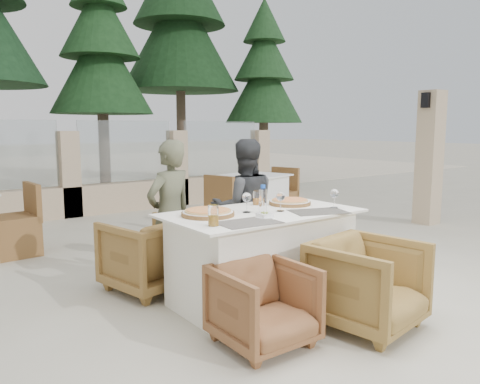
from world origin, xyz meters
TOP-DOWN VIEW (x-y plane):
  - ground at (0.00, 0.00)m, footprint 80.00×80.00m
  - perimeter_wall_far at (0.00, 4.80)m, footprint 10.00×0.34m
  - lantern_pillar at (4.20, 1.00)m, footprint 0.34×0.34m
  - pine_centre at (1.50, 7.20)m, footprint 2.20×2.20m
  - pine_mid_right at (3.80, 7.80)m, footprint 2.99×2.99m
  - pine_far_right at (5.50, 6.50)m, footprint 1.98×1.98m
  - dining_table at (0.11, -0.01)m, footprint 1.60×0.90m
  - placemat_near_left at (-0.25, -0.30)m, footprint 0.47×0.33m
  - placemat_near_right at (0.49, -0.30)m, footprint 0.52×0.43m
  - pizza_left at (-0.34, 0.10)m, footprint 0.45×0.45m
  - pizza_right at (0.54, 0.11)m, footprint 0.43×0.43m
  - water_bottle at (0.09, -0.06)m, footprint 0.09×0.09m
  - wine_glass_centre at (-0.01, 0.03)m, footprint 0.08×0.08m
  - wine_glass_near at (0.25, -0.09)m, footprint 0.10×0.10m
  - wine_glass_corner at (0.73, -0.25)m, footprint 0.09×0.09m
  - beer_glass_left at (-0.51, -0.24)m, footprint 0.10×0.10m
  - beer_glass_right at (0.29, 0.28)m, footprint 0.07×0.07m
  - olive_dish at (-0.03, -0.22)m, footprint 0.14×0.14m
  - armchair_far_left at (-0.50, 0.82)m, footprint 0.83×0.85m
  - armchair_far_right at (0.43, 0.92)m, footprint 0.78×0.79m
  - armchair_near_left at (-0.37, -0.63)m, footprint 0.60×0.62m
  - armchair_near_right at (0.41, -0.87)m, footprint 0.80×0.82m
  - diner_left at (-0.35, 0.71)m, footprint 0.56×0.44m
  - diner_right at (0.42, 0.63)m, footprint 0.80×0.73m
  - bg_table_b at (1.98, 2.41)m, footprint 1.80×1.24m

SIDE VIEW (x-z plane):
  - ground at x=0.00m, z-range 0.00..0.00m
  - armchair_near_left at x=-0.37m, z-range 0.00..0.55m
  - armchair_far_right at x=0.43m, z-range 0.00..0.56m
  - armchair_far_left at x=-0.50m, z-range 0.00..0.65m
  - armchair_near_right at x=0.41m, z-range 0.00..0.65m
  - dining_table at x=0.11m, z-range 0.00..0.77m
  - bg_table_b at x=1.98m, z-range 0.00..0.77m
  - diner_right at x=0.42m, z-range 0.00..1.35m
  - diner_left at x=-0.35m, z-range 0.00..1.35m
  - placemat_near_left at x=-0.25m, z-range 0.77..0.77m
  - placemat_near_right at x=0.49m, z-range 0.77..0.77m
  - olive_dish at x=-0.03m, z-range 0.77..0.81m
  - pizza_right at x=0.54m, z-range 0.77..0.82m
  - pizza_left at x=-0.34m, z-range 0.77..0.82m
  - perimeter_wall_far at x=0.00m, z-range 0.00..1.60m
  - beer_glass_right at x=0.29m, z-range 0.77..0.90m
  - beer_glass_left at x=-0.51m, z-range 0.77..0.92m
  - wine_glass_centre at x=-0.01m, z-range 0.77..0.95m
  - wine_glass_near at x=0.25m, z-range 0.77..0.95m
  - wine_glass_corner at x=0.73m, z-range 0.77..0.95m
  - water_bottle at x=0.09m, z-range 0.77..1.00m
  - lantern_pillar at x=4.20m, z-range 0.00..2.00m
  - pine_far_right at x=5.50m, z-range 0.00..4.50m
  - pine_centre at x=1.50m, z-range 0.00..5.00m
  - pine_mid_right at x=3.80m, z-range 0.00..6.80m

